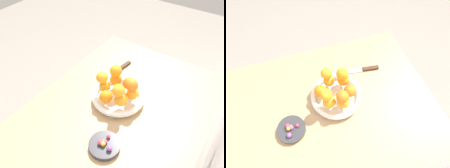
{
  "view_description": "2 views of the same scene",
  "coord_description": "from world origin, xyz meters",
  "views": [
    {
      "loc": [
        0.52,
        0.34,
        1.51
      ],
      "look_at": [
        -0.07,
        -0.06,
        0.84
      ],
      "focal_mm": 35.0,
      "sensor_mm": 36.0,
      "label": 1
    },
    {
      "loc": [
        0.03,
        0.34,
        1.53
      ],
      "look_at": [
        -0.1,
        -0.06,
        0.83
      ],
      "focal_mm": 28.0,
      "sensor_mm": 36.0,
      "label": 2
    }
  ],
  "objects": [
    {
      "name": "ground_plane",
      "position": [
        0.0,
        0.0,
        0.0
      ],
      "size": [
        6.0,
        6.0,
        0.0
      ],
      "primitive_type": "plane",
      "color": "gray"
    },
    {
      "name": "dining_table",
      "position": [
        0.0,
        0.0,
        0.65
      ],
      "size": [
        1.1,
        0.76,
        0.74
      ],
      "color": "tan",
      "rests_on": "ground_plane"
    },
    {
      "name": "fruit_bowl",
      "position": [
        -0.08,
        -0.03,
        0.76
      ],
      "size": [
        0.25,
        0.25,
        0.04
      ],
      "color": "white",
      "rests_on": "dining_table"
    },
    {
      "name": "candy_dish",
      "position": [
        0.16,
        0.06,
        0.75
      ],
      "size": [
        0.13,
        0.13,
        0.02
      ],
      "primitive_type": "cylinder",
      "color": "#333338",
      "rests_on": "dining_table"
    },
    {
      "name": "orange_0",
      "position": [
        -0.14,
        -0.02,
        0.81
      ],
      "size": [
        0.06,
        0.06,
        0.06
      ],
      "primitive_type": "sphere",
      "color": "orange",
      "rests_on": "fruit_bowl"
    },
    {
      "name": "orange_1",
      "position": [
        -0.14,
        -0.08,
        0.81
      ],
      "size": [
        0.06,
        0.06,
        0.06
      ],
      "primitive_type": "sphere",
      "color": "orange",
      "rests_on": "fruit_bowl"
    },
    {
      "name": "orange_2",
      "position": [
        -0.07,
        -0.1,
        0.81
      ],
      "size": [
        0.06,
        0.06,
        0.06
      ],
      "primitive_type": "sphere",
      "color": "orange",
      "rests_on": "fruit_bowl"
    },
    {
      "name": "orange_3",
      "position": [
        -0.01,
        -0.06,
        0.81
      ],
      "size": [
        0.06,
        0.06,
        0.06
      ],
      "primitive_type": "sphere",
      "color": "orange",
      "rests_on": "fruit_bowl"
    },
    {
      "name": "orange_4",
      "position": [
        -0.04,
        0.01,
        0.81
      ],
      "size": [
        0.06,
        0.06,
        0.06
      ],
      "primitive_type": "sphere",
      "color": "orange",
      "rests_on": "fruit_bowl"
    },
    {
      "name": "orange_5",
      "position": [
        -0.1,
        0.03,
        0.81
      ],
      "size": [
        0.06,
        0.06,
        0.06
      ],
      "primitive_type": "sphere",
      "color": "orange",
      "rests_on": "fruit_bowl"
    },
    {
      "name": "orange_6",
      "position": [
        -0.03,
        0.0,
        0.87
      ],
      "size": [
        0.06,
        0.06,
        0.06
      ],
      "primitive_type": "sphere",
      "color": "orange",
      "rests_on": "orange_4"
    },
    {
      "name": "orange_7",
      "position": [
        -0.09,
        0.03,
        0.87
      ],
      "size": [
        0.06,
        0.06,
        0.06
      ],
      "primitive_type": "sphere",
      "color": "orange",
      "rests_on": "orange_5"
    },
    {
      "name": "orange_8",
      "position": [
        -0.06,
        -0.11,
        0.86
      ],
      "size": [
        0.06,
        0.06,
        0.06
      ],
      "primitive_type": "sphere",
      "color": "orange",
      "rests_on": "orange_2"
    },
    {
      "name": "orange_9",
      "position": [
        -0.13,
        -0.08,
        0.87
      ],
      "size": [
        0.06,
        0.06,
        0.06
      ],
      "primitive_type": "sphere",
      "color": "orange",
      "rests_on": "orange_1"
    },
    {
      "name": "candy_ball_0",
      "position": [
        0.16,
        0.06,
        0.77
      ],
      "size": [
        0.02,
        0.02,
        0.02
      ],
      "primitive_type": "sphere",
      "color": "#C6384C",
      "rests_on": "candy_dish"
    },
    {
      "name": "candy_ball_1",
      "position": [
        0.17,
        0.04,
        0.77
      ],
      "size": [
        0.02,
        0.02,
        0.02
      ],
      "primitive_type": "sphere",
      "color": "#C6384C",
      "rests_on": "candy_dish"
    },
    {
      "name": "candy_ball_2",
      "position": [
        0.15,
        0.06,
        0.77
      ],
      "size": [
        0.02,
        0.02,
        0.02
      ],
      "primitive_type": "sphere",
      "color": "#8C4C99",
      "rests_on": "candy_dish"
    },
    {
      "name": "candy_ball_3",
      "position": [
        0.16,
        0.05,
        0.77
      ],
      "size": [
        0.02,
        0.02,
        0.02
      ],
      "primitive_type": "sphere",
      "color": "gold",
      "rests_on": "candy_dish"
    },
    {
      "name": "candy_ball_4",
      "position": [
        0.13,
        0.06,
        0.77
      ],
      "size": [
        0.02,
        0.02,
        0.02
      ],
      "primitive_type": "sphere",
      "color": "#C6384C",
      "rests_on": "candy_dish"
    },
    {
      "name": "candy_ball_5",
      "position": [
        0.17,
        0.09,
        0.77
      ],
      "size": [
        0.02,
        0.02,
        0.02
      ],
      "primitive_type": "sphere",
      "color": "#8C4C99",
      "rests_on": "candy_dish"
    },
    {
      "name": "candy_ball_6",
      "position": [
        0.17,
        0.06,
        0.77
      ],
      "size": [
        0.02,
        0.02,
        0.02
      ],
      "primitive_type": "sphere",
      "color": "gold",
      "rests_on": "candy_dish"
    },
    {
      "name": "candy_ball_7",
      "position": [
        0.16,
        0.05,
        0.77
      ],
      "size": [
        0.02,
        0.02,
        0.02
      ],
      "primitive_type": "sphere",
      "color": "#C6384C",
      "rests_on": "candy_dish"
    },
    {
      "name": "knife",
      "position": [
        -0.26,
        -0.15,
        0.75
      ],
      "size": [
        0.26,
        0.06,
        0.01
      ],
      "color": "#3F2819",
      "rests_on": "dining_table"
    }
  ]
}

